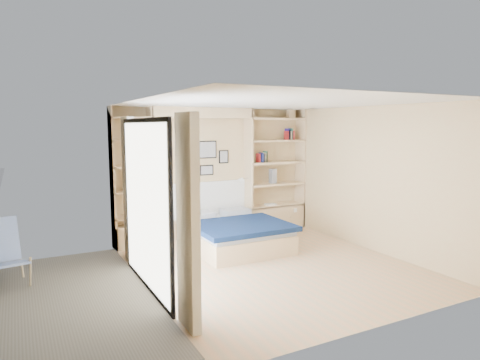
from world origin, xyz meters
TOP-DOWN VIEW (x-y plane):
  - ground at (0.00, 0.00)m, footprint 4.50×4.50m
  - room_shell at (-0.39, 1.52)m, footprint 4.50×4.50m
  - bed at (-0.08, 1.24)m, footprint 1.62×2.00m
  - photo_gallery at (-0.45, 2.22)m, footprint 1.48×0.02m
  - reading_lamps at (-0.30, 2.00)m, footprint 1.92×0.12m
  - shelf_decor at (1.10, 2.07)m, footprint 3.52×0.23m
  - deck at (-3.60, 0.00)m, footprint 3.20×4.00m
  - deck_chair at (-3.68, 1.09)m, footprint 0.68×0.97m

SIDE VIEW (x-z plane):
  - ground at x=0.00m, z-range 0.00..0.00m
  - deck at x=-3.60m, z-range -0.03..0.03m
  - bed at x=-0.08m, z-range -0.27..0.80m
  - deck_chair at x=-3.68m, z-range -0.02..0.88m
  - room_shell at x=-0.39m, z-range -1.17..3.33m
  - reading_lamps at x=-0.30m, z-range 1.03..1.17m
  - photo_gallery at x=-0.45m, z-range 1.19..2.01m
  - shelf_decor at x=1.10m, z-range 0.68..2.71m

